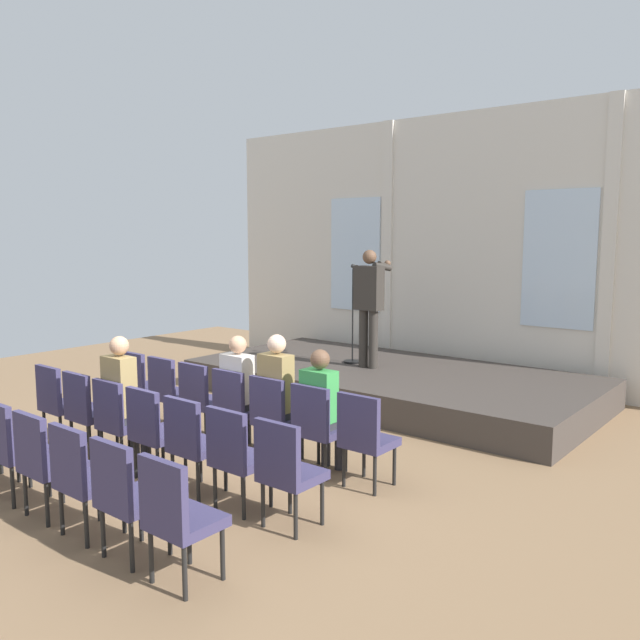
% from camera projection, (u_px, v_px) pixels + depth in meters
% --- Properties ---
extents(ground_plane, '(15.37, 15.37, 0.00)m').
position_uv_depth(ground_plane, '(168.00, 475.00, 6.64)').
color(ground_plane, '#846647').
extents(rear_partition, '(9.37, 0.14, 4.40)m').
position_uv_depth(rear_partition, '(449.00, 249.00, 10.90)').
color(rear_partition, silver).
rests_on(rear_partition, ground).
extents(stage_platform, '(5.95, 2.94, 0.43)m').
position_uv_depth(stage_platform, '(389.00, 383.00, 9.81)').
color(stage_platform, '#3F3833').
rests_on(stage_platform, ground).
extents(speaker, '(0.51, 0.69, 1.78)m').
position_uv_depth(speaker, '(369.00, 300.00, 9.77)').
color(speaker, '#332D28').
rests_on(speaker, stage_platform).
extents(mic_stand, '(0.28, 0.28, 1.55)m').
position_uv_depth(mic_stand, '(353.00, 342.00, 10.22)').
color(mic_stand, black).
rests_on(mic_stand, stage_platform).
extents(chair_r0_c0, '(0.46, 0.44, 0.94)m').
position_uv_depth(chair_r0_c0, '(140.00, 382.00, 8.40)').
color(chair_r0_c0, black).
rests_on(chair_r0_c0, ground).
extents(chair_r0_c1, '(0.46, 0.44, 0.94)m').
position_uv_depth(chair_r0_c1, '(169.00, 389.00, 8.04)').
color(chair_r0_c1, black).
rests_on(chair_r0_c1, ground).
extents(chair_r0_c2, '(0.46, 0.44, 0.94)m').
position_uv_depth(chair_r0_c2, '(201.00, 396.00, 7.67)').
color(chair_r0_c2, black).
rests_on(chair_r0_c2, ground).
extents(chair_r0_c3, '(0.46, 0.44, 0.94)m').
position_uv_depth(chair_r0_c3, '(236.00, 405.00, 7.31)').
color(chair_r0_c3, black).
rests_on(chair_r0_c3, ground).
extents(audience_r0_c3, '(0.36, 0.39, 1.31)m').
position_uv_depth(audience_r0_c3, '(241.00, 386.00, 7.35)').
color(audience_r0_c3, '#2D2D33').
rests_on(audience_r0_c3, ground).
extents(chair_r0_c4, '(0.46, 0.44, 0.94)m').
position_uv_depth(chair_r0_c4, '(274.00, 413.00, 6.94)').
color(chair_r0_c4, black).
rests_on(chair_r0_c4, ground).
extents(audience_r0_c4, '(0.36, 0.39, 1.38)m').
position_uv_depth(audience_r0_c4, '(279.00, 391.00, 6.97)').
color(audience_r0_c4, '#2D2D33').
rests_on(audience_r0_c4, ground).
extents(chair_r0_c5, '(0.46, 0.44, 0.94)m').
position_uv_depth(chair_r0_c5, '(317.00, 423.00, 6.58)').
color(chair_r0_c5, black).
rests_on(chair_r0_c5, ground).
extents(audience_r0_c5, '(0.36, 0.39, 1.29)m').
position_uv_depth(audience_r0_c5, '(322.00, 404.00, 6.62)').
color(audience_r0_c5, '#2D2D33').
rests_on(audience_r0_c5, ground).
extents(chair_r0_c6, '(0.46, 0.44, 0.94)m').
position_uv_depth(chair_r0_c6, '(365.00, 435.00, 6.21)').
color(chair_r0_c6, black).
rests_on(chair_r0_c6, ground).
extents(chair_r1_c0, '(0.46, 0.44, 0.94)m').
position_uv_depth(chair_r1_c0, '(59.00, 400.00, 7.53)').
color(chair_r1_c0, black).
rests_on(chair_r1_c0, ground).
extents(chair_r1_c1, '(0.46, 0.44, 0.94)m').
position_uv_depth(chair_r1_c1, '(87.00, 408.00, 7.17)').
color(chair_r1_c1, black).
rests_on(chair_r1_c1, ground).
extents(chair_r1_c2, '(0.46, 0.44, 0.94)m').
position_uv_depth(chair_r1_c2, '(118.00, 417.00, 6.80)').
color(chair_r1_c2, black).
rests_on(chair_r1_c2, ground).
extents(audience_r1_c2, '(0.36, 0.39, 1.39)m').
position_uv_depth(audience_r1_c2, '(124.00, 394.00, 6.83)').
color(audience_r1_c2, '#2D2D33').
rests_on(audience_r1_c2, ground).
extents(chair_r1_c3, '(0.46, 0.44, 0.94)m').
position_uv_depth(chair_r1_c3, '(153.00, 428.00, 6.43)').
color(chair_r1_c3, black).
rests_on(chair_r1_c3, ground).
extents(chair_r1_c4, '(0.46, 0.44, 0.94)m').
position_uv_depth(chair_r1_c4, '(192.00, 439.00, 6.07)').
color(chair_r1_c4, black).
rests_on(chair_r1_c4, ground).
extents(chair_r1_c5, '(0.46, 0.44, 0.94)m').
position_uv_depth(chair_r1_c5, '(236.00, 452.00, 5.70)').
color(chair_r1_c5, black).
rests_on(chair_r1_c5, ground).
extents(chair_r1_c6, '(0.46, 0.44, 0.94)m').
position_uv_depth(chair_r1_c6, '(286.00, 467.00, 5.34)').
color(chair_r1_c6, black).
rests_on(chair_r1_c6, ground).
extents(chair_r2_c2, '(0.46, 0.44, 0.94)m').
position_uv_depth(chair_r2_c2, '(11.00, 444.00, 5.93)').
color(chair_r2_c2, black).
rests_on(chair_r2_c2, ground).
extents(chair_r2_c3, '(0.46, 0.44, 0.94)m').
position_uv_depth(chair_r2_c3, '(44.00, 458.00, 5.56)').
color(chair_r2_c3, black).
rests_on(chair_r2_c3, ground).
extents(chair_r2_c4, '(0.46, 0.44, 0.94)m').
position_uv_depth(chair_r2_c4, '(82.00, 474.00, 5.20)').
color(chair_r2_c4, black).
rests_on(chair_r2_c4, ground).
extents(chair_r2_c5, '(0.46, 0.44, 0.94)m').
position_uv_depth(chair_r2_c5, '(126.00, 492.00, 4.83)').
color(chair_r2_c5, black).
rests_on(chair_r2_c5, ground).
extents(chair_r2_c6, '(0.46, 0.44, 0.94)m').
position_uv_depth(chair_r2_c6, '(177.00, 513.00, 4.47)').
color(chair_r2_c6, black).
rests_on(chair_r2_c6, ground).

